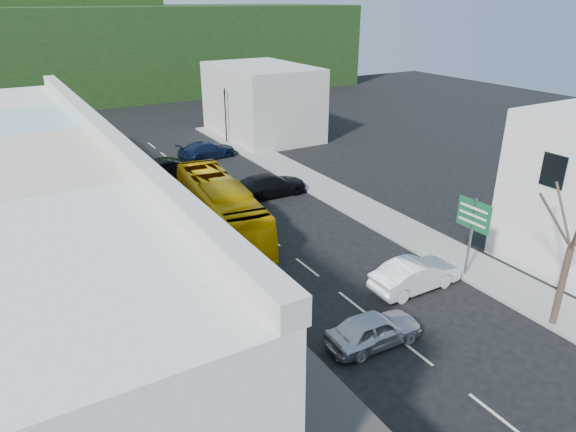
# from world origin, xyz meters

# --- Properties ---
(ground) EXTENTS (120.00, 120.00, 0.00)m
(ground) POSITION_xyz_m (0.00, 0.00, 0.00)
(ground) COLOR black
(ground) RESTS_ON ground
(sidewalk_left) EXTENTS (3.00, 52.00, 0.15)m
(sidewalk_left) POSITION_xyz_m (-7.50, 10.00, 0.07)
(sidewalk_left) COLOR gray
(sidewalk_left) RESTS_ON ground
(sidewalk_right) EXTENTS (3.00, 52.00, 0.15)m
(sidewalk_right) POSITION_xyz_m (7.50, 10.00, 0.07)
(sidewalk_right) COLOR gray
(sidewalk_right) RESTS_ON ground
(shopfront_row) EXTENTS (8.25, 30.00, 8.00)m
(shopfront_row) POSITION_xyz_m (-12.49, 5.00, 4.00)
(shopfront_row) COLOR beige
(shopfront_row) RESTS_ON ground
(distant_block_left) EXTENTS (8.00, 10.00, 6.00)m
(distant_block_left) POSITION_xyz_m (-12.00, 27.00, 3.00)
(distant_block_left) COLOR #B7B2A8
(distant_block_left) RESTS_ON ground
(distant_block_right) EXTENTS (8.00, 12.00, 7.00)m
(distant_block_right) POSITION_xyz_m (11.00, 30.00, 3.50)
(distant_block_right) COLOR #B7B2A8
(distant_block_right) RESTS_ON ground
(hillside) EXTENTS (80.00, 26.00, 14.00)m
(hillside) POSITION_xyz_m (-1.45, 65.09, 6.73)
(hillside) COLOR black
(hillside) RESTS_ON ground
(bus) EXTENTS (3.85, 11.81, 3.10)m
(bus) POSITION_xyz_m (-2.10, 10.36, 1.55)
(bus) COLOR #E8AC02
(bus) RESTS_ON ground
(car_silver) EXTENTS (4.46, 1.95, 1.40)m
(car_silver) POSITION_xyz_m (-1.15, -2.84, 0.70)
(car_silver) COLOR silver
(car_silver) RESTS_ON ground
(car_white) EXTENTS (4.41, 1.82, 1.40)m
(car_white) POSITION_xyz_m (3.36, -0.44, 0.70)
(car_white) COLOR silver
(car_white) RESTS_ON ground
(car_red) EXTENTS (4.63, 1.97, 1.40)m
(car_red) POSITION_xyz_m (-5.00, 1.96, 0.70)
(car_red) COLOR maroon
(car_red) RESTS_ON ground
(car_black_near) EXTENTS (4.50, 1.85, 1.40)m
(car_black_near) POSITION_xyz_m (3.40, 14.38, 0.70)
(car_black_near) COLOR black
(car_black_near) RESTS_ON ground
(car_black_far) EXTENTS (4.43, 1.86, 1.40)m
(car_black_far) POSITION_xyz_m (-1.43, 21.58, 0.70)
(car_black_far) COLOR black
(car_black_far) RESTS_ON ground
(car_navy_far) EXTENTS (4.71, 2.43, 1.40)m
(car_navy_far) POSITION_xyz_m (3.02, 25.25, 0.70)
(car_navy_far) COLOR black
(car_navy_far) RESTS_ON ground
(pedestrian_left) EXTENTS (0.51, 0.67, 1.70)m
(pedestrian_left) POSITION_xyz_m (-8.50, 3.37, 1.00)
(pedestrian_left) COLOR black
(pedestrian_left) RESTS_ON sidewalk_left
(direction_sign) EXTENTS (0.32, 1.93, 4.26)m
(direction_sign) POSITION_xyz_m (6.40, -0.87, 2.13)
(direction_sign) COLOR #145B30
(direction_sign) RESTS_ON ground
(street_tree) EXTENTS (3.69, 3.69, 7.51)m
(street_tree) POSITION_xyz_m (6.38, -5.78, 3.75)
(street_tree) COLOR #3B2D22
(street_tree) RESTS_ON ground
(traffic_signal) EXTENTS (1.19, 1.39, 5.28)m
(traffic_signal) POSITION_xyz_m (6.60, 29.12, 2.64)
(traffic_signal) COLOR black
(traffic_signal) RESTS_ON ground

